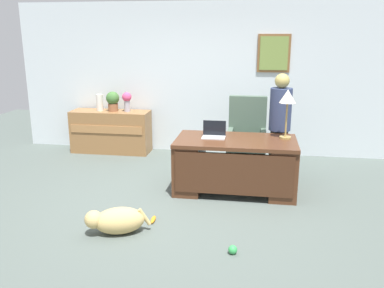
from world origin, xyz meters
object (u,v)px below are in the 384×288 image
Objects in this scene: dog_lying at (116,220)px; potted_plant at (113,100)px; vase_with_flowers at (127,100)px; dog_toy_bone at (153,219)px; vase_empty at (100,103)px; desk at (235,164)px; person_standing at (280,126)px; desk_lamp at (288,100)px; laptop at (214,133)px; credenza at (111,131)px; armchair at (247,139)px; dog_toy_ball at (233,250)px.

dog_lying is 3.40m from potted_plant.
vase_with_flowers is 3.14m from dog_toy_bone.
vase_empty is at bearing 180.00° from potted_plant.
desk is 0.96m from person_standing.
desk_lamp is 1.88× the size of potted_plant.
dog_lying is 3.32m from vase_with_flowers.
person_standing is at bearing 29.25° from laptop.
armchair is (2.52, -0.66, 0.13)m from credenza.
armchair reaches higher than vase_with_flowers.
dog_toy_ball is at bearing -51.45° from vase_empty.
laptop is 1.56m from dog_toy_bone.
armchair is at bearing 89.07° from dog_toy_ball.
person_standing is at bearing -19.08° from potted_plant.
person_standing is at bearing 49.10° from dog_toy_bone.
dog_toy_bone is at bearing -139.95° from desk_lamp.
vase_empty is (-3.19, 1.02, 0.11)m from person_standing.
vase_with_flowers reaches higher than vase_empty.
desk is 1.14× the size of credenza.
armchair is 3.71× the size of laptop.
credenza reaches higher than dog_toy_ball.
desk is 1.39× the size of armchair.
armchair is at bearing -15.17° from potted_plant.
laptop is 2.74m from vase_empty.
vase_with_flowers is at bearing 0.00° from potted_plant.
desk reaches higher than dog_toy_ball.
dog_toy_bone is at bearing -58.50° from vase_empty.
dog_toy_ball is (2.14, -3.34, -0.94)m from vase_with_flowers.
armchair is 2.38m from dog_toy_bone.
armchair is 2.81m from dog_lying.
desk is at bearing -163.85° from desk_lamp.
potted_plant reaches higher than desk.
desk is 1.03× the size of person_standing.
dog_toy_ball is at bearing -102.81° from person_standing.
dog_toy_bone is (-0.89, -1.12, -0.38)m from desk.
desk is 17.88× the size of dog_toy_ball.
desk_lamp is at bearing 72.80° from dog_toy_ball.
desk_lamp reaches higher than desk.
desk_lamp is 3.34m from potted_plant.
dog_toy_ball is at bearing -57.32° from vase_with_flowers.
person_standing is 2.43m from dog_toy_bone.
person_standing is 8.57× the size of dog_toy_bone.
vase_empty is 1.63× the size of dog_toy_bone.
vase_empty is at bearing 166.18° from armchair.
vase_empty is 3.29× the size of dog_toy_ball.
potted_plant reaches higher than vase_with_flowers.
armchair is 2.58m from potted_plant.
desk is at bearing -17.63° from laptop.
credenza is at bearing 143.63° from laptop.
desk is at bearing 92.75° from dog_toy_ball.
dog_toy_ball is (0.08, -1.71, -0.36)m from desk.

